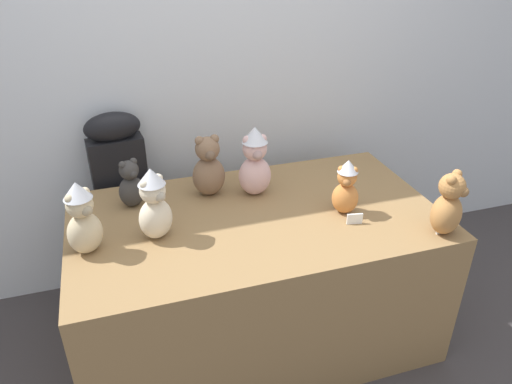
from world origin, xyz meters
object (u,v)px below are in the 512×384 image
object	(u,v)px
teddy_bear_blush	(255,162)
teddy_bear_mocha	(208,168)
teddy_bear_ginger	(346,187)
display_table	(256,278)
teddy_bear_charcoal	(131,185)
instrument_case	(124,205)
teddy_bear_cream	(154,205)
teddy_bear_caramel	(448,205)
teddy_bear_sand	(82,219)

from	to	relation	value
teddy_bear_blush	teddy_bear_mocha	bearing A→B (deg)	166.38
teddy_bear_mocha	teddy_bear_ginger	size ratio (longest dim) A/B	1.17
display_table	teddy_bear_charcoal	size ratio (longest dim) A/B	7.04
display_table	teddy_bear_ginger	distance (m)	0.63
instrument_case	teddy_bear_cream	distance (m)	0.73
teddy_bear_ginger	teddy_bear_charcoal	bearing A→B (deg)	-174.08
display_table	teddy_bear_mocha	bearing A→B (deg)	121.39
teddy_bear_mocha	teddy_bear_caramel	world-z (taller)	teddy_bear_mocha
teddy_bear_mocha	teddy_bear_charcoal	world-z (taller)	teddy_bear_mocha
teddy_bear_charcoal	teddy_bear_caramel	xyz separation A→B (m)	(1.24, -0.63, 0.02)
teddy_bear_caramel	teddy_bear_ginger	xyz separation A→B (m)	(-0.33, 0.28, -0.00)
instrument_case	teddy_bear_cream	xyz separation A→B (m)	(0.12, -0.63, 0.34)
teddy_bear_mocha	teddy_bear_blush	xyz separation A→B (m)	(0.21, -0.06, 0.03)
teddy_bear_ginger	teddy_bear_sand	size ratio (longest dim) A/B	0.84
teddy_bear_caramel	teddy_bear_mocha	bearing A→B (deg)	110.41
teddy_bear_mocha	display_table	bearing A→B (deg)	-60.43
instrument_case	teddy_bear_ginger	size ratio (longest dim) A/B	4.06
instrument_case	teddy_bear_mocha	world-z (taller)	instrument_case
teddy_bear_cream	teddy_bear_mocha	bearing A→B (deg)	14.51
teddy_bear_mocha	teddy_bear_charcoal	size ratio (longest dim) A/B	1.30
teddy_bear_sand	teddy_bear_blush	bearing A→B (deg)	-16.37
teddy_bear_blush	teddy_bear_cream	world-z (taller)	teddy_bear_blush
teddy_bear_ginger	teddy_bear_blush	size ratio (longest dim) A/B	0.76
teddy_bear_caramel	instrument_case	bearing A→B (deg)	109.06
display_table	teddy_bear_ginger	xyz separation A→B (m)	(0.39, -0.10, 0.49)
teddy_bear_mocha	instrument_case	bearing A→B (deg)	138.56
teddy_bear_mocha	teddy_bear_ginger	bearing A→B (deg)	-34.49
teddy_bear_sand	teddy_bear_ginger	bearing A→B (deg)	-36.15
teddy_bear_charcoal	teddy_bear_cream	bearing A→B (deg)	-100.20
teddy_bear_charcoal	teddy_bear_ginger	distance (m)	0.98
teddy_bear_blush	teddy_bear_cream	xyz separation A→B (m)	(-0.50, -0.23, -0.01)
teddy_bear_charcoal	teddy_bear_caramel	bearing A→B (deg)	-51.17
teddy_bear_ginger	teddy_bear_cream	world-z (taller)	teddy_bear_cream
teddy_bear_caramel	teddy_bear_ginger	world-z (taller)	teddy_bear_caramel
teddy_bear_ginger	teddy_bear_cream	size ratio (longest dim) A/B	0.82
teddy_bear_sand	teddy_bear_mocha	bearing A→B (deg)	-5.36
teddy_bear_charcoal	teddy_bear_cream	size ratio (longest dim) A/B	0.74
teddy_bear_blush	teddy_bear_cream	size ratio (longest dim) A/B	1.09
teddy_bear_charcoal	teddy_bear_caramel	size ratio (longest dim) A/B	0.82
teddy_bear_ginger	teddy_bear_sand	world-z (taller)	teddy_bear_sand
teddy_bear_caramel	teddy_bear_cream	xyz separation A→B (m)	(-1.17, 0.33, 0.02)
teddy_bear_caramel	teddy_bear_sand	distance (m)	1.48
teddy_bear_mocha	teddy_bear_cream	distance (m)	0.41
teddy_bear_charcoal	teddy_bear_ginger	bearing A→B (deg)	-45.45
instrument_case	teddy_bear_ginger	bearing A→B (deg)	-41.96
display_table	teddy_bear_caramel	world-z (taller)	teddy_bear_caramel
teddy_bear_mocha	teddy_bear_sand	bearing A→B (deg)	-152.88
teddy_bear_mocha	teddy_bear_sand	distance (m)	0.65
teddy_bear_sand	teddy_bear_caramel	bearing A→B (deg)	-46.45
teddy_bear_mocha	teddy_bear_blush	bearing A→B (deg)	-18.19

